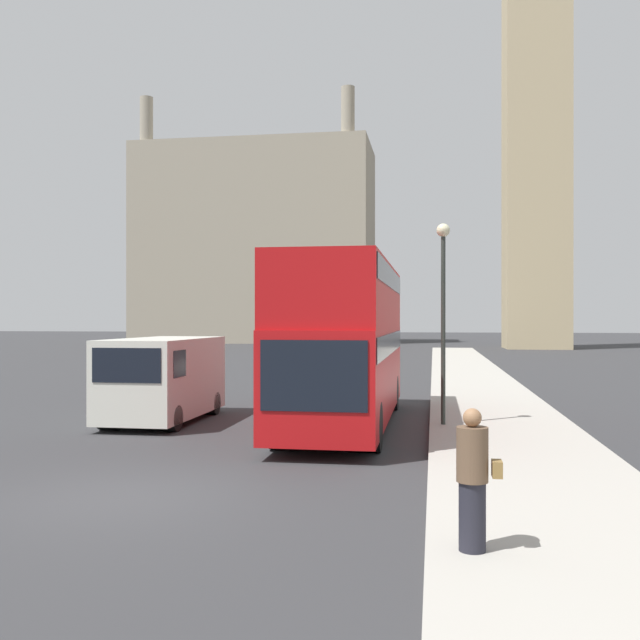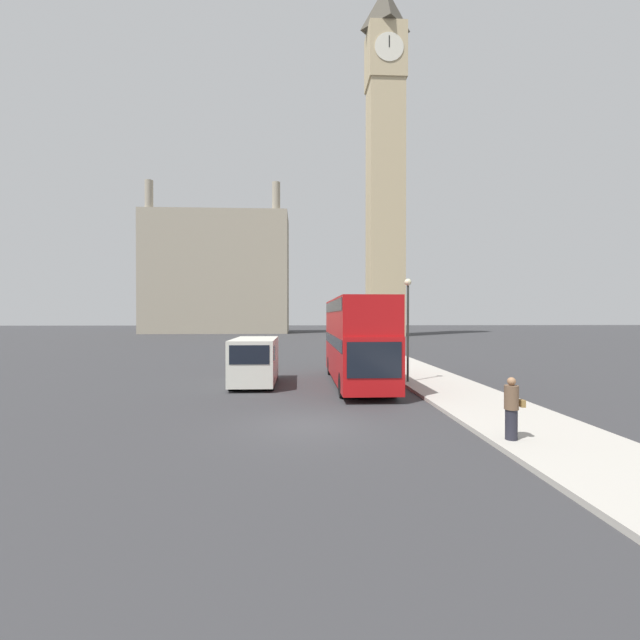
% 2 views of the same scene
% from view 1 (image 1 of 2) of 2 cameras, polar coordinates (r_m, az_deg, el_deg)
% --- Properties ---
extents(ground_plane, '(300.00, 300.00, 0.00)m').
position_cam_1_polar(ground_plane, '(12.69, -15.35, -13.43)').
color(ground_plane, '#333335').
extents(sidewalk_strip, '(3.86, 120.00, 0.15)m').
position_cam_1_polar(sidewalk_strip, '(11.75, 18.29, -14.17)').
color(sidewalk_strip, '#ADA89E').
rests_on(sidewalk_strip, ground_plane).
extents(clock_tower, '(6.67, 6.84, 63.40)m').
position_cam_1_polar(clock_tower, '(80.80, 16.88, 21.53)').
color(clock_tower, tan).
rests_on(clock_tower, ground_plane).
extents(building_block_distant, '(29.67, 13.36, 30.58)m').
position_cam_1_polar(building_block_distant, '(92.98, -5.12, 6.00)').
color(building_block_distant, '#9E937F').
rests_on(building_block_distant, ground_plane).
extents(red_double_decker_bus, '(2.55, 10.62, 4.45)m').
position_cam_1_polar(red_double_decker_bus, '(19.70, 2.05, -1.31)').
color(red_double_decker_bus, '#B71114').
rests_on(red_double_decker_bus, ground_plane).
extents(white_van, '(2.21, 5.04, 2.41)m').
position_cam_1_polar(white_van, '(21.03, -12.50, -4.50)').
color(white_van, silver).
rests_on(white_van, ground_plane).
extents(pedestrian, '(0.54, 0.38, 1.73)m').
position_cam_1_polar(pedestrian, '(9.04, 12.14, -12.38)').
color(pedestrian, '#23232D').
rests_on(pedestrian, sidewalk_strip).
extents(street_lamp, '(0.36, 0.36, 5.37)m').
position_cam_1_polar(street_lamp, '(19.33, 9.83, 2.28)').
color(street_lamp, '#2D332D').
rests_on(street_lamp, sidewalk_strip).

